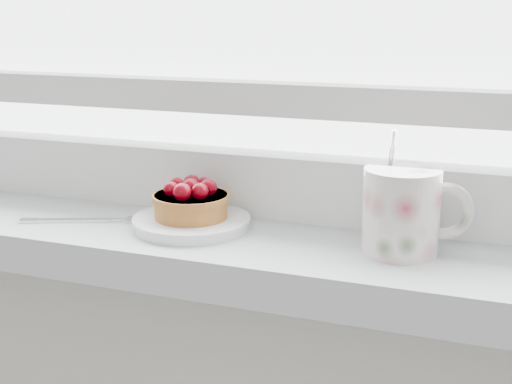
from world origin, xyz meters
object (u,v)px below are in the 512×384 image
at_px(floral_mug, 404,209).
at_px(saucer, 191,223).
at_px(fork, 97,220).
at_px(raspberry_tart, 191,201).

bearing_deg(floral_mug, saucer, -179.68).
bearing_deg(floral_mug, fork, -177.30).
bearing_deg(saucer, floral_mug, 0.32).
relative_size(floral_mug, fork, 0.72).
xyz_separation_m(saucer, raspberry_tart, (0.00, -0.00, 0.02)).
height_order(floral_mug, fork, floral_mug).
bearing_deg(raspberry_tart, floral_mug, 0.33).
distance_m(raspberry_tart, floral_mug, 0.22).
bearing_deg(fork, saucer, 7.60).
distance_m(saucer, fork, 0.11).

